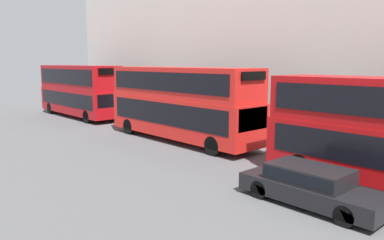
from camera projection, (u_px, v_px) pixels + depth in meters
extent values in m
cylinder|color=black|center=(301.00, 166.00, 15.03)|extent=(0.30, 1.00, 1.00)
cylinder|color=black|center=(329.00, 157.00, 16.52)|extent=(0.30, 1.00, 1.00)
cube|color=red|center=(180.00, 116.00, 22.08)|extent=(2.55, 10.88, 2.23)
cube|color=red|center=(180.00, 82.00, 21.77)|extent=(2.50, 10.66, 1.75)
cube|color=black|center=(180.00, 112.00, 22.04)|extent=(2.59, 10.01, 1.25)
cube|color=black|center=(180.00, 81.00, 21.76)|extent=(2.59, 10.01, 1.05)
cube|color=black|center=(253.00, 119.00, 18.04)|extent=(2.17, 0.06, 1.12)
cube|color=black|center=(254.00, 76.00, 17.72)|extent=(1.78, 0.06, 0.42)
cylinder|color=black|center=(213.00, 146.00, 18.66)|extent=(0.30, 1.00, 1.00)
cylinder|color=black|center=(243.00, 140.00, 20.15)|extent=(0.30, 1.00, 1.00)
cylinder|color=black|center=(129.00, 126.00, 24.30)|extent=(0.30, 1.00, 1.00)
cylinder|color=black|center=(157.00, 123.00, 25.79)|extent=(0.30, 1.00, 1.00)
cube|color=#A80F14|center=(80.00, 101.00, 31.86)|extent=(2.55, 10.39, 2.02)
cube|color=#A80F14|center=(79.00, 77.00, 31.55)|extent=(2.50, 10.18, 1.99)
cube|color=black|center=(79.00, 98.00, 31.82)|extent=(2.59, 9.56, 1.13)
cube|color=black|center=(78.00, 76.00, 31.53)|extent=(2.59, 9.56, 1.19)
cube|color=black|center=(110.00, 101.00, 28.00)|extent=(2.17, 0.06, 1.01)
cube|color=black|center=(109.00, 71.00, 27.67)|extent=(1.78, 0.06, 0.48)
cylinder|color=black|center=(87.00, 117.00, 28.61)|extent=(0.30, 1.00, 1.00)
cylinder|color=black|center=(113.00, 114.00, 30.09)|extent=(0.30, 1.00, 1.00)
cylinder|color=black|center=(51.00, 108.00, 33.88)|extent=(0.30, 1.00, 1.00)
cylinder|color=black|center=(74.00, 106.00, 35.37)|extent=(0.30, 1.00, 1.00)
cube|color=black|center=(311.00, 191.00, 12.19)|extent=(1.76, 4.71, 0.57)
cube|color=black|center=(309.00, 174.00, 12.20)|extent=(1.55, 2.59, 0.53)
cube|color=black|center=(309.00, 173.00, 12.19)|extent=(1.58, 2.46, 0.34)
cylinder|color=black|center=(345.00, 216.00, 10.60)|extent=(0.22, 0.64, 0.64)
cylinder|color=black|center=(368.00, 202.00, 11.62)|extent=(0.22, 0.64, 0.64)
cylinder|color=black|center=(260.00, 189.00, 12.81)|extent=(0.22, 0.64, 0.64)
cylinder|color=black|center=(285.00, 180.00, 13.83)|extent=(0.22, 0.64, 0.64)
cylinder|color=#26262D|center=(92.00, 103.00, 35.81)|extent=(0.36, 0.36, 1.57)
sphere|color=tan|center=(92.00, 93.00, 35.68)|extent=(0.22, 0.22, 0.22)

